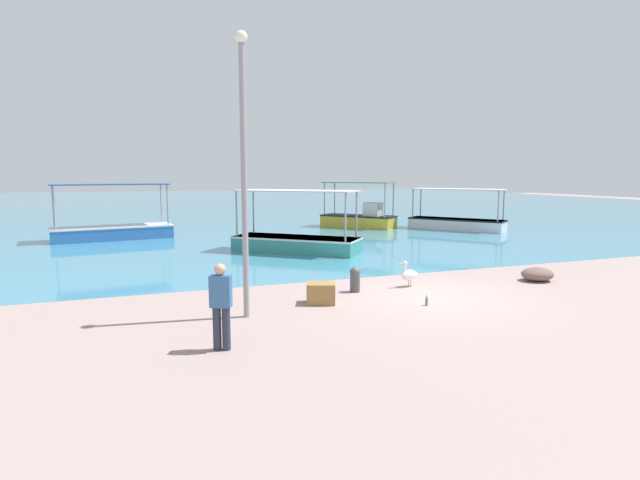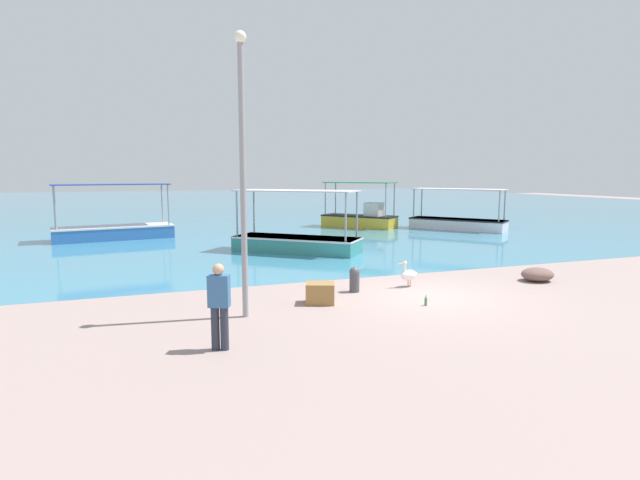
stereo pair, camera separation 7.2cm
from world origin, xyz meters
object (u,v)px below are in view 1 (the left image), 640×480
at_px(fishing_boat_near_right, 360,217).
at_px(glass_bottle, 427,301).
at_px(fishing_boat_center, 456,221).
at_px(mooring_bollard, 355,279).
at_px(fisherman_standing, 221,304).
at_px(cargo_crate, 321,293).
at_px(fishing_boat_far_right, 296,240).
at_px(fishing_boat_near_left, 113,229).
at_px(net_pile, 537,274).
at_px(lamp_post, 244,163).
at_px(pelican, 409,274).

height_order(fishing_boat_near_right, glass_bottle, fishing_boat_near_right).
distance_m(fishing_boat_center, mooring_bollard, 17.86).
distance_m(fisherman_standing, cargo_crate, 4.04).
bearing_deg(mooring_bollard, fishing_boat_near_right, 64.86).
bearing_deg(fisherman_standing, fishing_boat_far_right, 65.90).
bearing_deg(mooring_bollard, cargo_crate, -147.47).
relative_size(fishing_boat_near_left, net_pile, 5.82).
bearing_deg(fisherman_standing, glass_bottle, 14.99).
relative_size(fisherman_standing, cargo_crate, 2.28).
height_order(fishing_boat_far_right, fisherman_standing, fishing_boat_far_right).
relative_size(fishing_boat_near_right, mooring_bollard, 6.38).
distance_m(fishing_boat_near_left, glass_bottle, 18.89).
distance_m(fishing_boat_near_right, glass_bottle, 19.14).
xyz_separation_m(fishing_boat_near_left, mooring_bollard, (7.04, -15.01, -0.15)).
bearing_deg(fishing_boat_near_left, fishing_boat_center, -6.55).
distance_m(fishing_boat_near_right, fisherman_standing, 22.84).
relative_size(lamp_post, glass_bottle, 24.18).
xyz_separation_m(fishing_boat_far_right, fisherman_standing, (-5.02, -11.23, 0.39)).
xyz_separation_m(fishing_boat_near_right, lamp_post, (-10.97, -17.44, 2.99)).
bearing_deg(fishing_boat_near_right, fishing_boat_far_right, -129.66).
bearing_deg(mooring_bollard, glass_bottle, -61.02).
bearing_deg(cargo_crate, fishing_boat_center, 44.55).
bearing_deg(cargo_crate, pelican, 16.15).
height_order(pelican, lamp_post, lamp_post).
height_order(lamp_post, net_pile, lamp_post).
relative_size(fishing_boat_near_right, cargo_crate, 6.31).
xyz_separation_m(pelican, net_pile, (4.26, -0.67, -0.16)).
distance_m(fishing_boat_near_left, net_pile, 20.40).
xyz_separation_m(fisherman_standing, net_pile, (10.43, 2.86, -0.69)).
bearing_deg(pelican, cargo_crate, -163.85).
bearing_deg(pelican, net_pile, -8.96).
bearing_deg(fishing_boat_center, fishing_boat_near_right, 146.86).
xyz_separation_m(fishing_boat_near_right, mooring_bollard, (-7.51, -16.01, -0.25)).
bearing_deg(fishing_boat_far_right, lamp_post, -114.15).
bearing_deg(fisherman_standing, pelican, 29.84).
xyz_separation_m(fishing_boat_near_left, fishing_boat_far_right, (7.70, -7.27, -0.02)).
distance_m(fishing_boat_far_right, cargo_crate, 8.85).
height_order(fishing_boat_center, pelican, fishing_boat_center).
relative_size(fishing_boat_center, pelican, 6.87).
xyz_separation_m(fishing_boat_near_right, fishing_boat_near_left, (-14.56, -1.00, -0.10)).
distance_m(fishing_boat_far_right, fisherman_standing, 12.31).
height_order(fishing_boat_center, lamp_post, lamp_post).
relative_size(lamp_post, cargo_crate, 8.82).
height_order(fishing_boat_near_left, glass_bottle, fishing_boat_near_left).
bearing_deg(fishing_boat_near_right, cargo_crate, -117.74).
bearing_deg(net_pile, mooring_bollard, 174.08).
bearing_deg(fishing_boat_near_right, fishing_boat_near_left, -176.06).
xyz_separation_m(fishing_boat_near_left, net_pile, (13.10, -15.64, -0.33)).
height_order(lamp_post, fisherman_standing, lamp_post).
height_order(net_pile, cargo_crate, cargo_crate).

